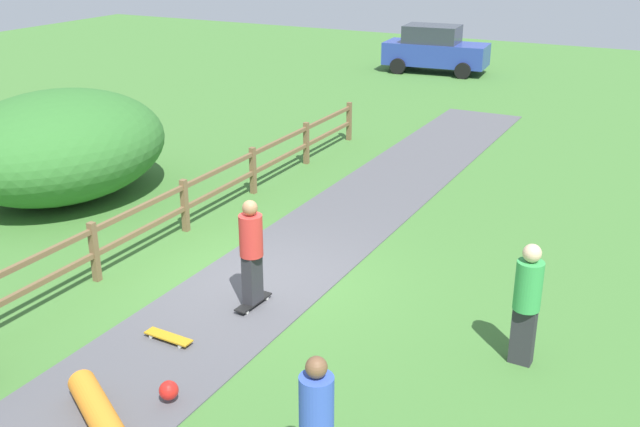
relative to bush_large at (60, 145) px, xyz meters
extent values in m
plane|color=#427533|center=(6.34, -1.71, -1.21)|extent=(60.00, 60.00, 0.00)
cube|color=#515156|center=(6.34, -1.71, -1.20)|extent=(2.40, 28.00, 0.02)
cube|color=brown|center=(3.74, -2.99, -0.66)|extent=(0.12, 0.12, 1.10)
cube|color=brown|center=(3.74, -0.42, -0.66)|extent=(0.12, 0.12, 1.10)
cube|color=brown|center=(3.74, 2.15, -0.66)|extent=(0.12, 0.12, 1.10)
cube|color=brown|center=(3.74, 4.72, -0.66)|extent=(0.12, 0.12, 1.10)
cube|color=brown|center=(3.74, 7.29, -0.66)|extent=(0.12, 0.12, 1.10)
cube|color=brown|center=(3.74, -1.71, -0.71)|extent=(0.08, 18.00, 0.09)
cube|color=brown|center=(3.74, -1.71, -0.26)|extent=(0.08, 18.00, 0.09)
ellipsoid|color=#33702D|center=(0.00, 0.00, 0.00)|extent=(4.28, 5.14, 2.41)
cube|color=black|center=(6.70, -2.54, -1.11)|extent=(0.25, 0.81, 0.02)
cylinder|color=silver|center=(6.64, -2.26, -1.16)|extent=(0.03, 0.06, 0.06)
cylinder|color=silver|center=(6.79, -2.27, -1.16)|extent=(0.03, 0.06, 0.06)
cylinder|color=silver|center=(6.61, -2.82, -1.16)|extent=(0.03, 0.06, 0.06)
cylinder|color=silver|center=(6.76, -2.83, -1.16)|extent=(0.03, 0.06, 0.06)
cube|color=#2D2D33|center=(6.70, -2.54, -0.69)|extent=(0.22, 0.33, 0.83)
cylinder|color=red|center=(6.70, -2.54, 0.07)|extent=(0.40, 0.40, 0.69)
sphere|color=#9E704C|center=(6.70, -2.54, 0.54)|extent=(0.25, 0.25, 0.25)
cylinder|color=orange|center=(6.67, -6.09, -1.01)|extent=(1.56, 1.13, 0.36)
sphere|color=red|center=(7.15, -5.30, -1.01)|extent=(0.26, 0.26, 0.26)
cube|color=#BF8C19|center=(6.16, -4.08, -1.11)|extent=(0.81, 0.23, 0.02)
cylinder|color=silver|center=(6.45, -4.01, -1.16)|extent=(0.06, 0.03, 0.06)
cylinder|color=silver|center=(6.44, -4.16, -1.16)|extent=(0.06, 0.03, 0.06)
cylinder|color=silver|center=(5.89, -3.99, -1.16)|extent=(0.06, 0.03, 0.06)
cylinder|color=silver|center=(5.88, -4.14, -1.16)|extent=(0.06, 0.03, 0.06)
cube|color=#2D2D33|center=(10.99, -2.17, -0.77)|extent=(0.33, 0.21, 0.87)
cylinder|color=green|center=(10.99, -2.17, 0.02)|extent=(0.39, 0.39, 0.72)
sphere|color=beige|center=(10.99, -2.17, 0.51)|extent=(0.26, 0.26, 0.26)
cylinder|color=blue|center=(9.60, -5.81, -0.07)|extent=(0.51, 0.51, 0.67)
sphere|color=brown|center=(9.60, -5.81, 0.38)|extent=(0.24, 0.24, 0.24)
cube|color=#283D99|center=(2.47, 18.29, -0.44)|extent=(4.34, 2.07, 0.90)
cube|color=#2D333D|center=(2.27, 18.27, 0.36)|extent=(2.33, 1.75, 0.70)
cylinder|color=black|center=(3.74, 19.28, -0.89)|extent=(0.66, 0.30, 0.64)
cylinder|color=black|center=(3.90, 17.53, -0.89)|extent=(0.66, 0.30, 0.64)
cylinder|color=black|center=(1.05, 19.04, -0.89)|extent=(0.66, 0.30, 0.64)
cylinder|color=black|center=(1.21, 17.29, -0.89)|extent=(0.66, 0.30, 0.64)
camera|label=1|loc=(12.75, -11.75, 4.73)|focal=42.22mm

